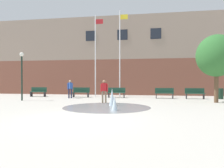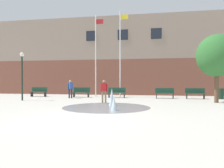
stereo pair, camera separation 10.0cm
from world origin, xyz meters
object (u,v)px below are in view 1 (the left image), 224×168
park_bench_near_trashcan (164,93)px  flagpole_right (120,51)px  adult_in_red (104,90)px  trash_can (220,94)px  park_bench_far_right (195,93)px  street_tree_near_building (217,56)px  flagpole_left (96,54)px  park_bench_center (117,92)px  park_bench_left_of_flagpoles (81,92)px  teen_by_trashcan (70,88)px  lamp_post_left_lane (22,69)px  park_bench_far_left (38,92)px

park_bench_near_trashcan → flagpole_right: bearing=166.9°
adult_in_red → trash_can: (8.94, 4.95, -0.48)m
park_bench_far_right → street_tree_near_building: bearing=-74.6°
park_bench_near_trashcan → flagpole_left: size_ratio=0.20×
street_tree_near_building → park_bench_center: bearing=157.0°
flagpole_right → street_tree_near_building: 8.44m
park_bench_left_of_flagpoles → teen_by_trashcan: (-0.57, -1.34, 0.45)m
park_bench_far_right → lamp_post_left_lane: lamp_post_left_lane is taller
flagpole_right → lamp_post_left_lane: (-7.06, -4.84, -1.85)m
teen_by_trashcan → lamp_post_left_lane: bearing=88.0°
park_bench_center → lamp_post_left_lane: lamp_post_left_lane is taller
adult_in_red → park_bench_far_right: bearing=-148.5°
flagpole_left → trash_can: (10.95, -0.70, -3.70)m
adult_in_red → street_tree_near_building: street_tree_near_building is taller
teen_by_trashcan → adult_in_red: bearing=-178.0°
park_bench_far_left → trash_can: size_ratio=1.78×
park_bench_left_of_flagpoles → adult_in_red: adult_in_red is taller
flagpole_right → flagpole_left: bearing=180.0°
flagpole_right → trash_can: (8.59, -0.70, -3.87)m
park_bench_left_of_flagpoles → flagpole_left: flagpole_left is taller
flagpole_left → trash_can: bearing=-3.7°
park_bench_far_right → adult_in_red: bearing=-145.5°
trash_can → park_bench_left_of_flagpoles: bearing=-179.6°
park_bench_center → lamp_post_left_lane: 8.21m
flagpole_right → street_tree_near_building: size_ratio=1.70×
teen_by_trashcan → trash_can: size_ratio=1.77×
park_bench_near_trashcan → teen_by_trashcan: teen_by_trashcan is taller
park_bench_far_left → park_bench_far_right: size_ratio=1.00×
park_bench_far_left → lamp_post_left_lane: (0.81, -4.04, 1.98)m
street_tree_near_building → park_bench_left_of_flagpoles: bearing=163.8°
park_bench_center → street_tree_near_building: bearing=-23.0°
flagpole_right → street_tree_near_building: flagpole_right is taller
park_bench_far_left → trash_can: (16.46, 0.10, -0.03)m
park_bench_center → teen_by_trashcan: (-3.92, -1.37, 0.45)m
park_bench_center → park_bench_far_left: bearing=-179.6°
park_bench_far_left → park_bench_center: same height
park_bench_left_of_flagpoles → street_tree_near_building: 11.76m
park_bench_far_left → street_tree_near_building: bearing=-11.8°
park_bench_near_trashcan → park_bench_left_of_flagpoles: bearing=178.9°
flagpole_left → street_tree_near_building: size_ratio=1.63×
flagpole_right → trash_can: bearing=-4.7°
park_bench_far_left → street_tree_near_building: (15.25, -3.17, 2.81)m
park_bench_near_trashcan → park_bench_far_right: same height
teen_by_trashcan → flagpole_left: size_ratio=0.20×
teen_by_trashcan → street_tree_near_building: size_ratio=0.33×
adult_in_red → trash_can: bearing=-154.0°
park_bench_left_of_flagpoles → adult_in_red: size_ratio=1.01×
park_bench_center → teen_by_trashcan: teen_by_trashcan is taller
trash_can → street_tree_near_building: (-1.21, -3.28, 2.84)m
park_bench_left_of_flagpoles → teen_by_trashcan: 1.52m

